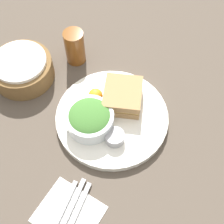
# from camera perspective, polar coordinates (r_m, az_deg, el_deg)

# --- Properties ---
(ground_plane) EXTENTS (4.00, 4.00, 0.00)m
(ground_plane) POSITION_cam_1_polar(r_m,az_deg,el_deg) (0.93, -0.00, -1.31)
(ground_plane) COLOR #4C4238
(plate) EXTENTS (0.33, 0.33, 0.02)m
(plate) POSITION_cam_1_polar(r_m,az_deg,el_deg) (0.93, -0.00, -0.98)
(plate) COLOR white
(plate) RESTS_ON ground_plane
(sandwich) EXTENTS (0.15, 0.15, 0.05)m
(sandwich) POSITION_cam_1_polar(r_m,az_deg,el_deg) (0.92, 1.94, 2.96)
(sandwich) COLOR #A37A4C
(sandwich) RESTS_ON plate
(salad_bowl) EXTENTS (0.14, 0.14, 0.06)m
(salad_bowl) POSITION_cam_1_polar(r_m,az_deg,el_deg) (0.88, -4.11, -1.17)
(salad_bowl) COLOR white
(salad_bowl) RESTS_ON plate
(dressing_cup) EXTENTS (0.06, 0.06, 0.03)m
(dressing_cup) POSITION_cam_1_polar(r_m,az_deg,el_deg) (0.87, 0.48, -4.63)
(dressing_cup) COLOR #99999E
(dressing_cup) RESTS_ON plate
(orange_wedge) EXTENTS (0.04, 0.04, 0.04)m
(orange_wedge) POSITION_cam_1_polar(r_m,az_deg,el_deg) (0.93, -3.04, 3.05)
(orange_wedge) COLOR orange
(orange_wedge) RESTS_ON plate
(drink_glass) EXTENTS (0.06, 0.06, 0.12)m
(drink_glass) POSITION_cam_1_polar(r_m,az_deg,el_deg) (1.03, -6.83, 11.74)
(drink_glass) COLOR brown
(drink_glass) RESTS_ON ground_plane
(bread_basket) EXTENTS (0.20, 0.20, 0.08)m
(bread_basket) POSITION_cam_1_polar(r_m,az_deg,el_deg) (1.03, -16.11, 7.62)
(bread_basket) COLOR brown
(bread_basket) RESTS_ON ground_plane
(napkin) EXTENTS (0.13, 0.15, 0.00)m
(napkin) POSITION_cam_1_polar(r_m,az_deg,el_deg) (0.84, -7.93, -17.94)
(napkin) COLOR white
(napkin) RESTS_ON ground_plane
(fork) EXTENTS (0.18, 0.04, 0.01)m
(fork) POSITION_cam_1_polar(r_m,az_deg,el_deg) (0.83, -6.80, -18.36)
(fork) COLOR #B2B2B7
(fork) RESTS_ON napkin
(knife) EXTENTS (0.19, 0.04, 0.01)m
(knife) POSITION_cam_1_polar(r_m,az_deg,el_deg) (0.83, -7.97, -17.87)
(knife) COLOR #B2B2B7
(knife) RESTS_ON napkin
(spoon) EXTENTS (0.16, 0.04, 0.01)m
(spoon) POSITION_cam_1_polar(r_m,az_deg,el_deg) (0.84, -9.12, -17.38)
(spoon) COLOR #B2B2B7
(spoon) RESTS_ON napkin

